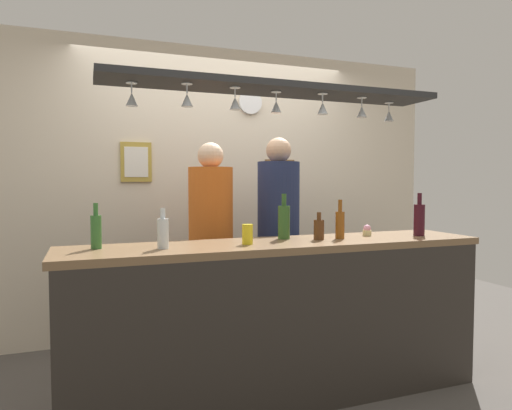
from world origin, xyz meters
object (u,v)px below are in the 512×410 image
(bottle_beer_green_import, at_px, (96,231))
(picture_frame_caricature, at_px, (136,162))
(bottle_champagne_green, at_px, (284,221))
(person_middle_navy_shirt, at_px, (278,223))
(bottle_wine_dark_red, at_px, (419,219))
(bottle_beer_amber_tall, at_px, (340,224))
(cupcake, at_px, (367,231))
(picture_frame_lower_pair, at_px, (280,169))
(person_left_orange_shirt, at_px, (211,230))
(wall_clock, at_px, (250,102))
(bottle_beer_brown_stubby, at_px, (319,229))
(drink_can, at_px, (247,234))
(bottle_soda_clear, at_px, (163,232))

(bottle_beer_green_import, height_order, picture_frame_caricature, picture_frame_caricature)
(bottle_champagne_green, xyz_separation_m, picture_frame_caricature, (-0.82, 1.28, 0.43))
(person_middle_navy_shirt, distance_m, bottle_wine_dark_red, 1.09)
(bottle_champagne_green, distance_m, bottle_beer_amber_tall, 0.37)
(bottle_beer_green_import, xyz_separation_m, cupcake, (1.79, -0.02, -0.07))
(person_middle_navy_shirt, distance_m, picture_frame_lower_pair, 0.85)
(bottle_wine_dark_red, bearing_deg, person_left_orange_shirt, 148.00)
(person_middle_navy_shirt, height_order, bottle_champagne_green, person_middle_navy_shirt)
(bottle_wine_dark_red, distance_m, wall_clock, 1.91)
(bottle_beer_brown_stubby, bearing_deg, bottle_champagne_green, 148.31)
(picture_frame_caricature, bearing_deg, bottle_beer_green_import, -105.19)
(bottle_beer_brown_stubby, distance_m, drink_can, 0.51)
(person_left_orange_shirt, bearing_deg, bottle_champagne_green, -62.07)
(picture_frame_lower_pair, bearing_deg, picture_frame_caricature, 180.00)
(bottle_champagne_green, bearing_deg, drink_can, -152.41)
(picture_frame_caricature, distance_m, wall_clock, 1.19)
(drink_can, distance_m, cupcake, 0.94)
(bottle_wine_dark_red, xyz_separation_m, drink_can, (-1.27, 0.01, -0.06))
(bottle_wine_dark_red, distance_m, bottle_champagne_green, 0.97)
(bottle_wine_dark_red, xyz_separation_m, bottle_beer_brown_stubby, (-0.76, 0.06, -0.05))
(bottle_beer_brown_stubby, xyz_separation_m, drink_can, (-0.51, -0.04, -0.01))
(bottle_soda_clear, distance_m, picture_frame_lower_pair, 2.02)
(bottle_soda_clear, height_order, bottle_champagne_green, bottle_champagne_green)
(bottle_beer_brown_stubby, xyz_separation_m, picture_frame_lower_pair, (0.33, 1.40, 0.43))
(bottle_soda_clear, bearing_deg, bottle_beer_brown_stubby, 2.37)
(bottle_beer_amber_tall, xyz_separation_m, cupcake, (0.26, 0.07, -0.06))
(person_middle_navy_shirt, height_order, bottle_beer_green_import, person_middle_navy_shirt)
(bottle_beer_amber_tall, bearing_deg, bottle_beer_brown_stubby, 178.94)
(bottle_beer_amber_tall, xyz_separation_m, drink_can, (-0.67, -0.04, -0.04))
(bottle_wine_dark_red, bearing_deg, picture_frame_caricature, 140.65)
(person_left_orange_shirt, bearing_deg, bottle_beer_green_import, -141.76)
(bottle_beer_amber_tall, xyz_separation_m, bottle_beer_brown_stubby, (-0.16, 0.00, -0.03))
(person_middle_navy_shirt, height_order, drink_can, person_middle_navy_shirt)
(bottle_wine_dark_red, bearing_deg, picture_frame_lower_pair, 106.51)
(drink_can, relative_size, picture_frame_lower_pair, 0.41)
(bottle_soda_clear, height_order, bottle_beer_brown_stubby, bottle_soda_clear)
(picture_frame_lower_pair, bearing_deg, bottle_champagne_green, -112.31)
(bottle_beer_amber_tall, distance_m, picture_frame_caricature, 1.88)
(bottle_champagne_green, xyz_separation_m, wall_clock, (0.22, 1.27, 1.00))
(bottle_beer_brown_stubby, xyz_separation_m, cupcake, (0.42, 0.07, -0.03))
(bottle_beer_amber_tall, xyz_separation_m, wall_clock, (-0.13, 1.40, 1.02))
(person_middle_navy_shirt, bearing_deg, picture_frame_caricature, 148.23)
(bottle_champagne_green, distance_m, picture_frame_caricature, 1.58)
(drink_can, bearing_deg, bottle_beer_green_import, 171.56)
(person_middle_navy_shirt, bearing_deg, bottle_champagne_green, -110.21)
(bottle_champagne_green, relative_size, picture_frame_lower_pair, 1.00)
(bottle_wine_dark_red, bearing_deg, bottle_beer_green_import, 176.21)
(bottle_soda_clear, distance_m, drink_can, 0.51)
(person_middle_navy_shirt, relative_size, picture_frame_caricature, 5.11)
(bottle_beer_amber_tall, distance_m, bottle_beer_green_import, 1.53)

